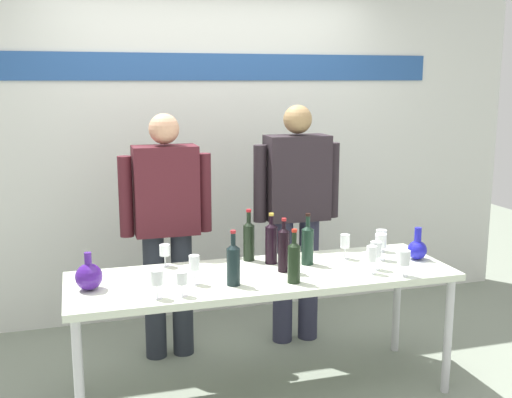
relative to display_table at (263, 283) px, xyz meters
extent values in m
plane|color=gray|center=(0.00, 0.00, -0.69)|extent=(10.00, 10.00, 0.00)
cube|color=silver|center=(0.00, 1.44, 0.81)|extent=(5.21, 0.10, 3.00)
cube|color=#285294|center=(0.00, 1.39, 1.25)|extent=(3.65, 0.01, 0.20)
cube|color=silver|center=(0.00, 0.00, 0.04)|extent=(2.22, 0.70, 0.04)
cylinder|color=silver|center=(-1.05, -0.30, -0.34)|extent=(0.05, 0.05, 0.71)
cylinder|color=silver|center=(1.05, -0.30, -0.34)|extent=(0.05, 0.05, 0.71)
cylinder|color=silver|center=(-1.05, 0.30, -0.34)|extent=(0.05, 0.05, 0.71)
cylinder|color=silver|center=(1.05, 0.30, -0.34)|extent=(0.05, 0.05, 0.71)
sphere|color=#421A83|center=(-0.97, -0.01, 0.13)|extent=(0.14, 0.14, 0.14)
cylinder|color=#421A83|center=(-0.97, -0.01, 0.23)|extent=(0.04, 0.04, 0.07)
sphere|color=#1D1DB1|center=(1.00, -0.01, 0.12)|extent=(0.12, 0.12, 0.12)
cylinder|color=#1D1DB1|center=(1.00, -0.01, 0.21)|extent=(0.04, 0.04, 0.09)
cylinder|color=#242832|center=(-0.55, 0.68, -0.26)|extent=(0.14, 0.14, 0.85)
cylinder|color=#242832|center=(-0.36, 0.68, -0.26)|extent=(0.14, 0.14, 0.85)
cube|color=#4B1A22|center=(-0.45, 0.68, 0.45)|extent=(0.41, 0.22, 0.58)
cylinder|color=#4B1A22|center=(-0.71, 0.68, 0.42)|extent=(0.09, 0.09, 0.52)
cylinder|color=#4B1A22|center=(-0.20, 0.68, 0.42)|extent=(0.09, 0.09, 0.52)
sphere|color=tan|center=(-0.45, 0.68, 0.85)|extent=(0.20, 0.20, 0.20)
cylinder|color=#2C2C41|center=(0.36, 0.68, -0.25)|extent=(0.14, 0.14, 0.89)
cylinder|color=#2C2C41|center=(0.55, 0.68, -0.25)|extent=(0.14, 0.14, 0.89)
cube|color=#282025|center=(0.45, 0.68, 0.49)|extent=(0.43, 0.22, 0.58)
cylinder|color=#282025|center=(0.19, 0.68, 0.46)|extent=(0.09, 0.09, 0.53)
cylinder|color=#282025|center=(0.72, 0.68, 0.46)|extent=(0.09, 0.09, 0.53)
sphere|color=#9B794E|center=(0.45, 0.68, 0.89)|extent=(0.20, 0.20, 0.20)
cylinder|color=black|center=(0.11, -0.21, 0.16)|extent=(0.07, 0.07, 0.21)
cone|color=black|center=(0.11, -0.21, 0.28)|extent=(0.07, 0.07, 0.03)
cylinder|color=black|center=(0.11, -0.21, 0.30)|extent=(0.03, 0.03, 0.08)
cylinder|color=red|center=(0.11, -0.21, 0.35)|extent=(0.03, 0.03, 0.02)
cylinder|color=black|center=(-0.22, -0.15, 0.16)|extent=(0.07, 0.07, 0.21)
cone|color=black|center=(-0.22, -0.15, 0.28)|extent=(0.07, 0.07, 0.03)
cylinder|color=black|center=(-0.22, -0.15, 0.31)|extent=(0.03, 0.03, 0.08)
cylinder|color=#AB2228|center=(-0.22, -0.15, 0.36)|extent=(0.03, 0.03, 0.02)
cylinder|color=black|center=(0.12, 0.00, 0.18)|extent=(0.07, 0.07, 0.24)
cone|color=black|center=(0.12, 0.00, 0.31)|extent=(0.07, 0.07, 0.03)
cylinder|color=black|center=(0.12, 0.00, 0.33)|extent=(0.02, 0.02, 0.06)
cylinder|color=#B42325|center=(0.12, 0.00, 0.37)|extent=(0.03, 0.03, 0.02)
cylinder|color=black|center=(0.10, 0.17, 0.17)|extent=(0.07, 0.07, 0.23)
cone|color=black|center=(0.10, 0.17, 0.30)|extent=(0.07, 0.07, 0.03)
cylinder|color=black|center=(0.10, 0.17, 0.32)|extent=(0.03, 0.03, 0.07)
cylinder|color=gold|center=(0.10, 0.17, 0.36)|extent=(0.03, 0.03, 0.02)
cylinder|color=black|center=(-0.01, 0.27, 0.17)|extent=(0.07, 0.07, 0.22)
cone|color=black|center=(-0.01, 0.27, 0.29)|extent=(0.07, 0.07, 0.03)
cylinder|color=black|center=(-0.01, 0.27, 0.32)|extent=(0.03, 0.03, 0.08)
cylinder|color=red|center=(-0.01, 0.27, 0.37)|extent=(0.03, 0.03, 0.02)
cylinder|color=#183023|center=(0.31, 0.09, 0.17)|extent=(0.07, 0.07, 0.22)
cone|color=#183023|center=(0.31, 0.09, 0.29)|extent=(0.07, 0.07, 0.03)
cylinder|color=#183023|center=(0.31, 0.09, 0.32)|extent=(0.03, 0.03, 0.08)
cylinder|color=black|center=(0.31, 0.09, 0.36)|extent=(0.03, 0.03, 0.02)
cylinder|color=white|center=(-0.52, -0.24, 0.06)|extent=(0.06, 0.06, 0.00)
cylinder|color=white|center=(-0.52, -0.24, 0.09)|extent=(0.01, 0.01, 0.06)
cylinder|color=white|center=(-0.52, -0.24, 0.16)|extent=(0.06, 0.06, 0.07)
cylinder|color=white|center=(-0.42, -0.08, 0.06)|extent=(0.05, 0.05, 0.00)
cylinder|color=white|center=(-0.42, -0.08, 0.10)|extent=(0.01, 0.01, 0.08)
cylinder|color=white|center=(-0.42, -0.08, 0.18)|extent=(0.06, 0.06, 0.08)
cylinder|color=white|center=(-0.52, 0.30, 0.06)|extent=(0.05, 0.05, 0.00)
cylinder|color=white|center=(-0.52, 0.30, 0.09)|extent=(0.01, 0.01, 0.06)
cylinder|color=white|center=(-0.52, 0.30, 0.16)|extent=(0.06, 0.06, 0.07)
cylinder|color=white|center=(-0.64, -0.24, 0.06)|extent=(0.06, 0.06, 0.00)
cylinder|color=white|center=(-0.64, -0.24, 0.10)|extent=(0.01, 0.01, 0.07)
cylinder|color=white|center=(-0.64, -0.24, 0.17)|extent=(0.07, 0.07, 0.08)
cylinder|color=white|center=(0.57, 0.13, 0.06)|extent=(0.06, 0.06, 0.00)
cylinder|color=white|center=(0.57, 0.13, 0.10)|extent=(0.01, 0.01, 0.07)
cylinder|color=white|center=(0.57, 0.13, 0.17)|extent=(0.06, 0.06, 0.08)
cylinder|color=white|center=(0.65, -0.12, 0.06)|extent=(0.05, 0.05, 0.00)
cylinder|color=white|center=(0.65, -0.12, 0.10)|extent=(0.01, 0.01, 0.08)
cylinder|color=white|center=(0.65, -0.12, 0.18)|extent=(0.07, 0.07, 0.09)
cylinder|color=white|center=(0.75, -0.28, 0.06)|extent=(0.06, 0.06, 0.00)
cylinder|color=white|center=(0.75, -0.28, 0.09)|extent=(0.01, 0.01, 0.07)
cylinder|color=white|center=(0.75, -0.28, 0.17)|extent=(0.07, 0.07, 0.08)
cylinder|color=white|center=(0.87, 0.22, 0.06)|extent=(0.06, 0.06, 0.00)
cylinder|color=white|center=(0.87, 0.22, 0.09)|extent=(0.01, 0.01, 0.07)
cylinder|color=white|center=(0.87, 0.22, 0.16)|extent=(0.07, 0.07, 0.07)
cylinder|color=white|center=(0.59, -0.18, 0.06)|extent=(0.06, 0.06, 0.00)
cylinder|color=white|center=(0.59, -0.18, 0.10)|extent=(0.01, 0.01, 0.07)
cylinder|color=white|center=(0.59, -0.18, 0.18)|extent=(0.06, 0.06, 0.09)
cylinder|color=white|center=(0.77, 0.05, 0.06)|extent=(0.06, 0.06, 0.00)
cylinder|color=white|center=(0.77, 0.05, 0.10)|extent=(0.01, 0.01, 0.08)
cylinder|color=white|center=(0.77, 0.05, 0.18)|extent=(0.07, 0.07, 0.09)
camera|label=1|loc=(-1.02, -3.26, 1.16)|focal=43.29mm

